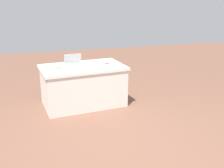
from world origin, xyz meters
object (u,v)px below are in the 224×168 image
Objects in this scene: laptop_silver at (74,64)px; yarn_ball at (58,66)px; table_foreground at (83,85)px; scissors_red at (107,63)px.

laptop_silver is 3.24× the size of yarn_ball.
yarn_ball reaches higher than table_foreground.
laptop_silver is 0.33m from yarn_ball.
laptop_silver is 0.62m from scissors_red.
laptop_silver reaches higher than yarn_ball.
laptop_silver reaches higher than table_foreground.
yarn_ball is (0.31, 0.12, 0.01)m from laptop_silver.
table_foreground is at bearing -173.15° from yarn_ball.
laptop_silver is (0.14, -0.07, 0.40)m from table_foreground.
yarn_ball reaches higher than scissors_red.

